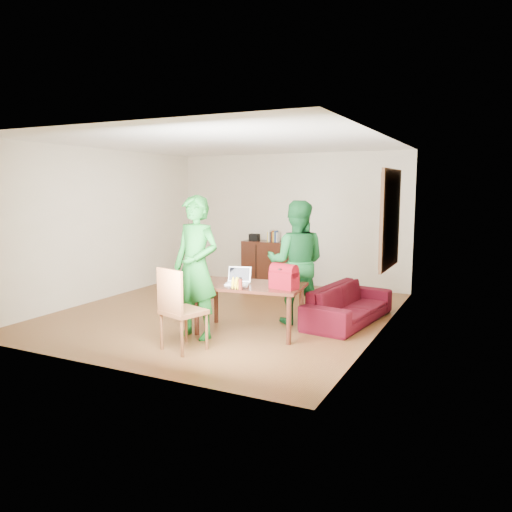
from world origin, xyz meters
The scene contains 10 objects.
room centered at (0.01, 0.13, 1.31)m, with size 5.20×5.70×2.90m.
table centered at (0.87, -0.83, 0.61)m, with size 1.56×1.00×0.69m.
chair centered at (0.45, -1.85, 0.31)m, with size 0.59×0.58×1.05m.
person_near centered at (0.31, -1.31, 0.96)m, with size 0.70×0.46×1.92m, color #13581A.
person_far centered at (1.25, -0.04, 0.92)m, with size 0.89×0.69×1.83m, color #125122.
laptop centered at (0.72, -0.90, 0.73)m, with size 0.37×0.31×0.23m.
bananas centered at (0.86, -1.21, 0.72)m, with size 0.17×0.11×0.06m, color gold, non-canonical shape.
bottle centered at (0.93, -1.22, 0.77)m, with size 0.06×0.06×0.17m, color #5E2015.
red_bag centered at (1.41, -0.88, 0.82)m, with size 0.36×0.21×0.26m, color maroon.
sofa centered at (1.95, 0.34, 0.27)m, with size 1.86×0.73×0.54m, color #370712.
Camera 1 is at (3.91, -6.87, 2.03)m, focal length 35.00 mm.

